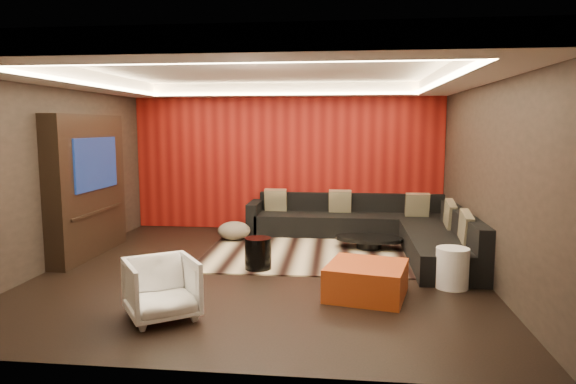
# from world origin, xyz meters

# --- Properties ---
(floor) EXTENTS (6.00, 6.00, 0.02)m
(floor) POSITION_xyz_m (0.00, 0.00, -0.01)
(floor) COLOR black
(floor) RESTS_ON ground
(ceiling) EXTENTS (6.00, 6.00, 0.02)m
(ceiling) POSITION_xyz_m (0.00, 0.00, 2.81)
(ceiling) COLOR silver
(ceiling) RESTS_ON ground
(wall_back) EXTENTS (6.00, 0.02, 2.80)m
(wall_back) POSITION_xyz_m (0.00, 3.01, 1.40)
(wall_back) COLOR black
(wall_back) RESTS_ON ground
(wall_left) EXTENTS (0.02, 6.00, 2.80)m
(wall_left) POSITION_xyz_m (-3.01, 0.00, 1.40)
(wall_left) COLOR black
(wall_left) RESTS_ON ground
(wall_right) EXTENTS (0.02, 6.00, 2.80)m
(wall_right) POSITION_xyz_m (3.01, 0.00, 1.40)
(wall_right) COLOR black
(wall_right) RESTS_ON ground
(red_feature_wall) EXTENTS (5.98, 0.05, 2.78)m
(red_feature_wall) POSITION_xyz_m (0.00, 2.97, 1.40)
(red_feature_wall) COLOR #6B0C0A
(red_feature_wall) RESTS_ON ground
(soffit_back) EXTENTS (6.00, 0.60, 0.22)m
(soffit_back) POSITION_xyz_m (0.00, 2.70, 2.69)
(soffit_back) COLOR silver
(soffit_back) RESTS_ON ground
(soffit_front) EXTENTS (6.00, 0.60, 0.22)m
(soffit_front) POSITION_xyz_m (0.00, -2.70, 2.69)
(soffit_front) COLOR silver
(soffit_front) RESTS_ON ground
(soffit_left) EXTENTS (0.60, 4.80, 0.22)m
(soffit_left) POSITION_xyz_m (-2.70, 0.00, 2.69)
(soffit_left) COLOR silver
(soffit_left) RESTS_ON ground
(soffit_right) EXTENTS (0.60, 4.80, 0.22)m
(soffit_right) POSITION_xyz_m (2.70, 0.00, 2.69)
(soffit_right) COLOR silver
(soffit_right) RESTS_ON ground
(cove_back) EXTENTS (4.80, 0.08, 0.04)m
(cove_back) POSITION_xyz_m (0.00, 2.36, 2.60)
(cove_back) COLOR #FFD899
(cove_back) RESTS_ON ground
(cove_front) EXTENTS (4.80, 0.08, 0.04)m
(cove_front) POSITION_xyz_m (0.00, -2.36, 2.60)
(cove_front) COLOR #FFD899
(cove_front) RESTS_ON ground
(cove_left) EXTENTS (0.08, 4.80, 0.04)m
(cove_left) POSITION_xyz_m (-2.36, 0.00, 2.60)
(cove_left) COLOR #FFD899
(cove_left) RESTS_ON ground
(cove_right) EXTENTS (0.08, 4.80, 0.04)m
(cove_right) POSITION_xyz_m (2.36, 0.00, 2.60)
(cove_right) COLOR #FFD899
(cove_right) RESTS_ON ground
(tv_surround) EXTENTS (0.30, 2.00, 2.20)m
(tv_surround) POSITION_xyz_m (-2.85, 0.60, 1.10)
(tv_surround) COLOR black
(tv_surround) RESTS_ON ground
(tv_screen) EXTENTS (0.04, 1.30, 0.80)m
(tv_screen) POSITION_xyz_m (-2.69, 0.60, 1.45)
(tv_screen) COLOR black
(tv_screen) RESTS_ON ground
(tv_shelf) EXTENTS (0.04, 1.60, 0.04)m
(tv_shelf) POSITION_xyz_m (-2.69, 0.60, 0.70)
(tv_shelf) COLOR black
(tv_shelf) RESTS_ON ground
(rug) EXTENTS (4.06, 3.08, 0.02)m
(rug) POSITION_xyz_m (0.94, 1.29, 0.01)
(rug) COLOR beige
(rug) RESTS_ON floor
(coffee_table) EXTENTS (1.27, 1.27, 0.19)m
(coffee_table) POSITION_xyz_m (1.55, 1.47, 0.11)
(coffee_table) COLOR black
(coffee_table) RESTS_ON rug
(drum_stool) EXTENTS (0.47, 0.47, 0.44)m
(drum_stool) POSITION_xyz_m (-0.06, 0.05, 0.24)
(drum_stool) COLOR black
(drum_stool) RESTS_ON rug
(striped_pouf) EXTENTS (0.73, 0.73, 0.32)m
(striped_pouf) POSITION_xyz_m (-0.81, 1.86, 0.18)
(striped_pouf) COLOR #C2B196
(striped_pouf) RESTS_ON rug
(white_side_table) EXTENTS (0.50, 0.50, 0.51)m
(white_side_table) POSITION_xyz_m (2.50, -0.47, 0.26)
(white_side_table) COLOR white
(white_side_table) RESTS_ON floor
(orange_ottoman) EXTENTS (1.06, 1.06, 0.40)m
(orange_ottoman) POSITION_xyz_m (1.42, -0.92, 0.20)
(orange_ottoman) COLOR #B03316
(orange_ottoman) RESTS_ON floor
(armchair) EXTENTS (0.97, 0.98, 0.65)m
(armchair) POSITION_xyz_m (-0.76, -1.88, 0.32)
(armchair) COLOR white
(armchair) RESTS_ON floor
(sectional_sofa) EXTENTS (3.65, 3.50, 0.75)m
(sectional_sofa) POSITION_xyz_m (1.73, 1.86, 0.26)
(sectional_sofa) COLOR black
(sectional_sofa) RESTS_ON floor
(throw_pillows) EXTENTS (3.28, 2.73, 0.50)m
(throw_pillows) POSITION_xyz_m (1.79, 1.90, 0.62)
(throw_pillows) COLOR #C3B88F
(throw_pillows) RESTS_ON sectional_sofa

